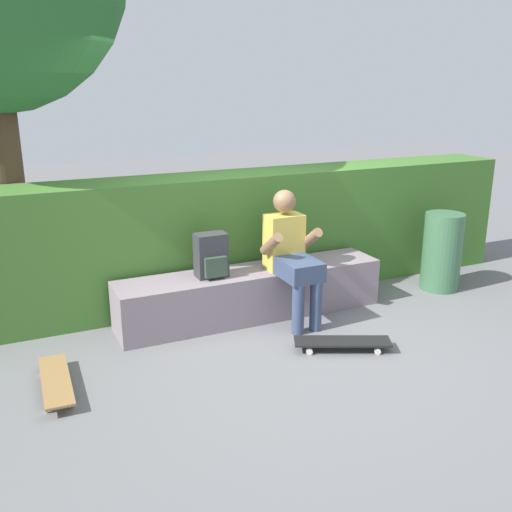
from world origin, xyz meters
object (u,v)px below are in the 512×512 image
Objects in this scene: person_skater at (291,252)px; skateboard_beside_bench at (56,381)px; backpack_on_bench at (211,256)px; trash_bin at (442,252)px; bench_main at (252,293)px; skateboard_near_person at (342,342)px.

person_skater reaches higher than skateboard_beside_bench.
backpack_on_bench is 0.48× the size of trash_bin.
person_skater reaches higher than backpack_on_bench.
person_skater is at bearing -36.51° from bench_main.
bench_main is at bearing 143.49° from person_skater.
skateboard_near_person is 1.38m from backpack_on_bench.
person_skater is 1.49× the size of skateboard_near_person.
skateboard_beside_bench is (-2.16, -0.44, -0.58)m from person_skater.
skateboard_beside_bench is 1.70m from backpack_on_bench.
skateboard_beside_bench is 4.06m from trash_bin.
person_skater is 2.28m from skateboard_beside_bench.
backpack_on_bench is at bearing 128.61° from skateboard_near_person.
bench_main is 1.98m from skateboard_beside_bench.
trash_bin is (1.77, 0.83, 0.34)m from skateboard_near_person.
person_skater is at bearing 96.35° from skateboard_near_person.
skateboard_near_person is 1.00× the size of skateboard_beside_bench.
person_skater reaches higher than bench_main.
skateboard_near_person is at bearing -68.78° from bench_main.
skateboard_beside_bench is 2.02× the size of backpack_on_bench.
skateboard_beside_bench is 0.97× the size of trash_bin.
trash_bin is at bearing -3.33° from backpack_on_bench.
skateboard_near_person and skateboard_beside_bench have the same top height.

